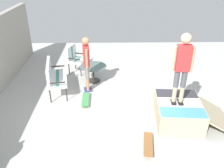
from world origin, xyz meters
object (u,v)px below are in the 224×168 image
patio_chair_near_house (75,57)px  patio_table (93,70)px  person_skater (182,64)px  skate_ramp (179,112)px  skateboard_spare (148,144)px  patio_bench (53,75)px  skateboard_by_bench (86,99)px  person_watching (86,60)px

patio_chair_near_house → patio_table: patio_chair_near_house is taller
patio_table → person_skater: person_skater is taller
skate_ramp → skateboard_spare: size_ratio=2.41×
patio_bench → skateboard_by_bench: bearing=-119.9°
person_watching → skateboard_by_bench: size_ratio=2.19×
patio_table → skateboard_by_bench: size_ratio=1.12×
patio_bench → patio_table: 1.43m
skate_ramp → skateboard_by_bench: 2.70m
patio_chair_near_house → person_watching: person_watching is taller
patio_chair_near_house → person_watching: size_ratio=0.58×
patio_table → person_watching: size_ratio=0.51×
patio_table → skateboard_spare: patio_table is taller
skate_ramp → patio_chair_near_house: 4.40m
skate_ramp → skateboard_by_bench: bearing=67.8°
person_skater → skateboard_by_bench: person_skater is taller
patio_bench → skateboard_spare: (-2.53, -2.57, -0.53)m
patio_bench → skate_ramp: bearing=-114.5°
skateboard_by_bench → skateboard_spare: same height
skateboard_by_bench → person_skater: bearing=-113.9°
person_skater → patio_bench: bearing=64.2°
patio_table → skateboard_by_bench: 1.41m
patio_bench → patio_chair_near_house: (1.56, -0.46, -0.00)m
patio_table → person_watching: 0.93m
patio_table → person_watching: person_watching is taller
skate_ramp → patio_bench: 3.86m
patio_bench → patio_chair_near_house: size_ratio=1.30×
skateboard_by_bench → skate_ramp: bearing=-112.2°
skateboard_by_bench → skateboard_spare: (-1.95, -1.56, 0.00)m
patio_bench → skateboard_by_bench: size_ratio=1.65×
patio_bench → patio_chair_near_house: same height
skate_ramp → skateboard_by_bench: skate_ramp is taller
patio_chair_near_house → skateboard_by_bench: patio_chair_near_house is taller
patio_chair_near_house → person_skater: person_skater is taller
patio_chair_near_house → skateboard_by_bench: 2.28m
skate_ramp → skateboard_spare: (-0.93, 0.93, -0.21)m
person_watching → person_skater: size_ratio=1.00×
skate_ramp → person_watching: person_watching is taller
patio_bench → person_watching: person_watching is taller
skateboard_by_bench → patio_bench: bearing=60.1°
person_skater → person_watching: bearing=53.3°
patio_table → skateboard_by_bench: (-1.36, 0.17, -0.32)m
skateboard_by_bench → skateboard_spare: 2.49m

